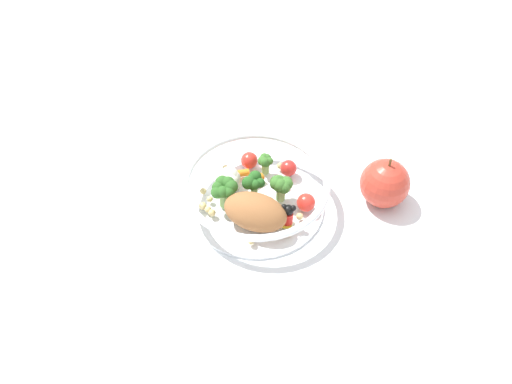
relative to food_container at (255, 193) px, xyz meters
The scene contains 3 objects.
ground_plane 0.03m from the food_container, 160.58° to the right, with size 2.40×2.40×0.00m, color white.
food_container is the anchor object (origin of this frame).
loose_apple 0.19m from the food_container, 156.68° to the right, with size 0.07×0.07×0.09m.
Camera 1 is at (-0.16, 0.50, 0.61)m, focal length 37.49 mm.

